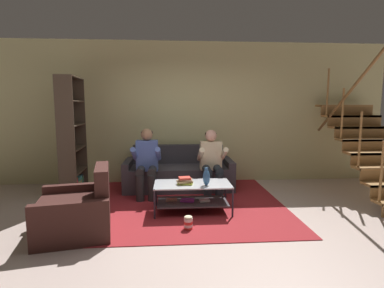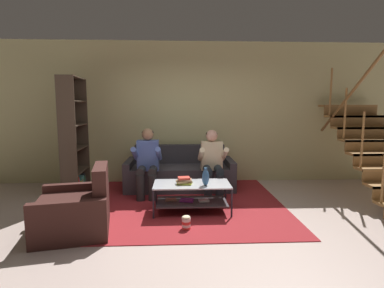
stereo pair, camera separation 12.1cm
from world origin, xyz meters
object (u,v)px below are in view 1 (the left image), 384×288
(couch, at_px, (179,174))
(armchair, at_px, (78,212))
(person_seated_left, at_px, (147,160))
(vase, at_px, (206,177))
(person_seated_right, at_px, (212,160))
(coffee_table, at_px, (192,193))
(bookshelf, at_px, (70,150))
(book_stack, at_px, (185,181))
(popcorn_tub, at_px, (188,223))

(couch, bearing_deg, armchair, -123.79)
(person_seated_left, xyz_separation_m, vase, (0.94, -0.95, -0.10))
(armchair, bearing_deg, person_seated_right, 37.90)
(vase, relative_size, armchair, 0.24)
(coffee_table, relative_size, vase, 4.35)
(person_seated_right, xyz_separation_m, bookshelf, (-2.51, 0.22, 0.18))
(person_seated_right, bearing_deg, vase, -102.39)
(book_stack, xyz_separation_m, popcorn_tub, (0.01, -0.64, -0.39))
(couch, height_order, popcorn_tub, couch)
(couch, xyz_separation_m, bookshelf, (-1.94, -0.28, 0.54))
(person_seated_left, height_order, book_stack, person_seated_left)
(person_seated_right, bearing_deg, couch, 138.52)
(couch, xyz_separation_m, vase, (0.37, -1.45, 0.28))
(coffee_table, height_order, popcorn_tub, coffee_table)
(popcorn_tub, bearing_deg, couch, 91.88)
(couch, distance_m, person_seated_left, 0.85)
(coffee_table, bearing_deg, person_seated_left, 131.88)
(book_stack, relative_size, bookshelf, 0.12)
(person_seated_right, xyz_separation_m, book_stack, (-0.52, -0.85, -0.16))
(person_seated_left, bearing_deg, couch, 41.32)
(bookshelf, bearing_deg, popcorn_tub, -40.50)
(bookshelf, bearing_deg, person_seated_left, -9.21)
(book_stack, bearing_deg, couch, 92.34)
(book_stack, distance_m, popcorn_tub, 0.75)
(couch, bearing_deg, vase, -75.85)
(coffee_table, bearing_deg, person_seated_right, 63.56)
(coffee_table, height_order, armchair, armchair)
(person_seated_left, xyz_separation_m, coffee_table, (0.74, -0.82, -0.37))
(book_stack, height_order, armchair, armchair)
(person_seated_right, distance_m, coffee_table, 0.98)
(bookshelf, distance_m, popcorn_tub, 2.73)
(vase, xyz_separation_m, armchair, (-1.70, -0.54, -0.29))
(bookshelf, bearing_deg, armchair, -70.35)
(book_stack, relative_size, armchair, 0.23)
(person_seated_right, relative_size, bookshelf, 0.56)
(couch, relative_size, bookshelf, 0.98)
(bookshelf, bearing_deg, book_stack, -28.26)
(bookshelf, relative_size, popcorn_tub, 11.20)
(armchair, xyz_separation_m, popcorn_tub, (1.40, -0.01, -0.18))
(person_seated_right, height_order, book_stack, person_seated_right)
(person_seated_left, relative_size, coffee_table, 1.05)
(person_seated_left, distance_m, person_seated_right, 1.15)
(person_seated_left, bearing_deg, vase, -45.25)
(person_seated_right, height_order, coffee_table, person_seated_right)
(vase, distance_m, armchair, 1.80)
(person_seated_right, bearing_deg, armchair, -142.10)
(book_stack, bearing_deg, person_seated_right, 58.60)
(couch, height_order, person_seated_right, person_seated_right)
(couch, relative_size, vase, 7.81)
(coffee_table, relative_size, bookshelf, 0.54)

